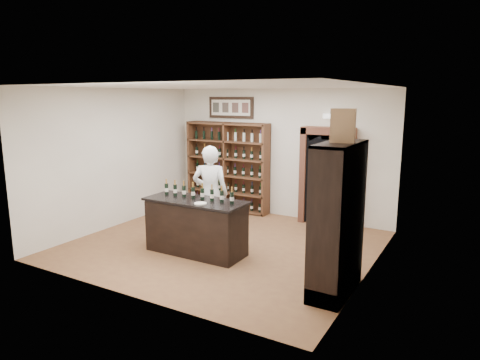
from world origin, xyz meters
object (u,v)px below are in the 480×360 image
counter_bottle_0 (167,189)px  shopkeeper (210,194)px  tasting_counter (196,227)px  wine_shelf (228,166)px  wine_crate (343,126)px  side_cabinet (339,243)px

counter_bottle_0 → shopkeeper: size_ratio=0.16×
counter_bottle_0 → shopkeeper: 0.86m
tasting_counter → counter_bottle_0: 0.95m
tasting_counter → shopkeeper: bearing=101.5°
tasting_counter → shopkeeper: 0.84m
wine_shelf → wine_crate: 5.20m
side_cabinet → shopkeeper: (-2.86, 0.99, 0.20)m
tasting_counter → counter_bottle_0: counter_bottle_0 is taller
tasting_counter → wine_crate: size_ratio=4.07×
side_cabinet → wine_crate: size_ratio=4.76×
shopkeeper → wine_crate: 3.38m
tasting_counter → counter_bottle_0: size_ratio=6.27×
wine_shelf → side_cabinet: 5.02m
tasting_counter → side_cabinet: size_ratio=0.85×
counter_bottle_0 → side_cabinet: bearing=-6.2°
wine_shelf → wine_crate: (3.82, -3.26, 1.33)m
wine_shelf → side_cabinet: size_ratio=1.00×
counter_bottle_0 → wine_crate: 3.71m
tasting_counter → wine_shelf: bearing=110.6°
wine_shelf → side_cabinet: same height
side_cabinet → shopkeeper: 3.04m
tasting_counter → side_cabinet: side_cabinet is taller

